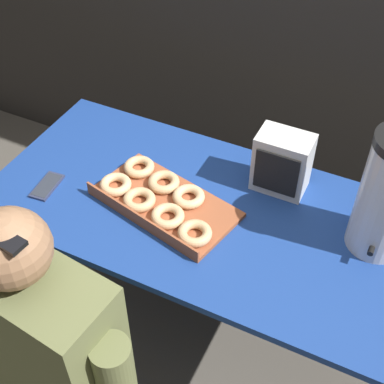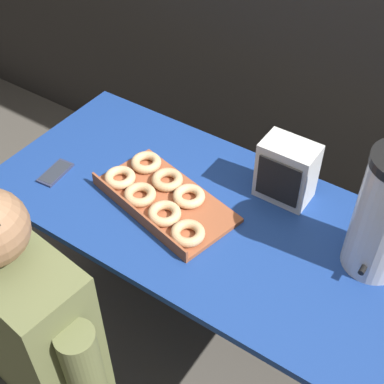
% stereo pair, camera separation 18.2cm
% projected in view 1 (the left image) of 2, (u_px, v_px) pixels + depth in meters
% --- Properties ---
extents(ground_plane, '(12.00, 12.00, 0.00)m').
position_uv_depth(ground_plane, '(199.00, 329.00, 2.39)').
color(ground_plane, '#4C473F').
extents(folding_table, '(1.51, 0.74, 0.78)m').
position_uv_depth(folding_table, '(201.00, 217.00, 1.88)').
color(folding_table, navy).
rests_on(folding_table, ground).
extents(donut_box, '(0.55, 0.37, 0.05)m').
position_uv_depth(donut_box, '(160.00, 200.00, 1.85)').
color(donut_box, brown).
rests_on(donut_box, folding_table).
extents(cell_phone, '(0.08, 0.15, 0.01)m').
position_uv_depth(cell_phone, '(47.00, 186.00, 1.92)').
color(cell_phone, '#2D334C').
rests_on(cell_phone, folding_table).
extents(space_heater, '(0.19, 0.13, 0.22)m').
position_uv_depth(space_heater, '(282.00, 163.00, 1.85)').
color(space_heater, silver).
rests_on(space_heater, folding_table).
extents(person_seated, '(0.63, 0.30, 1.25)m').
position_uv_depth(person_seated, '(54.00, 368.00, 1.62)').
color(person_seated, '#33332D').
rests_on(person_seated, ground).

